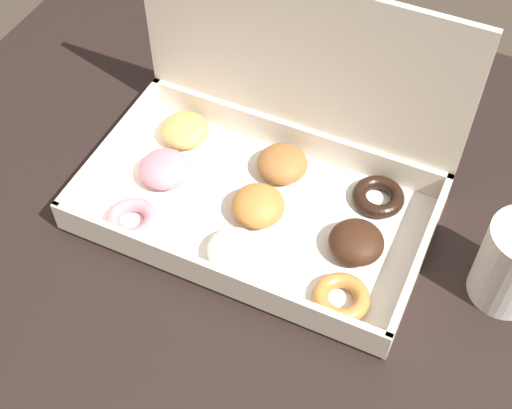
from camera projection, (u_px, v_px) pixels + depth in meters
dining_table at (248, 264)px, 0.97m from camera, size 0.96×0.85×0.76m
donut_box at (266, 170)px, 0.85m from camera, size 0.41×0.25×0.25m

